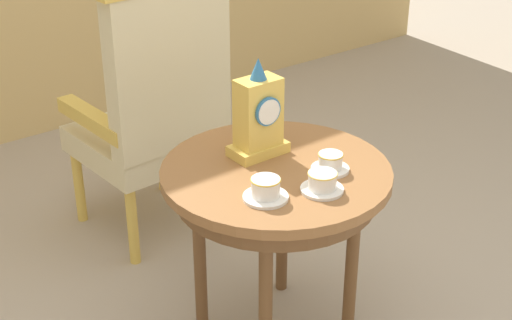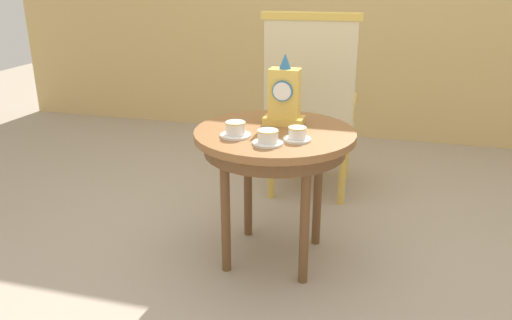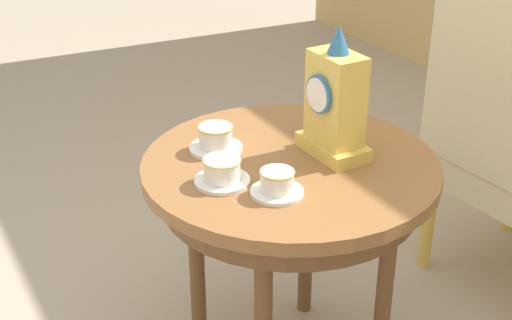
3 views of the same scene
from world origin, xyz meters
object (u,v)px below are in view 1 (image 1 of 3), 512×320
Objects in this scene: teacup_right at (323,182)px; teacup_center at (330,163)px; mantel_clock at (257,117)px; side_table at (276,189)px; teacup_left at (266,190)px; armchair at (156,107)px.

teacup_right is 1.08× the size of teacup_center.
teacup_right is at bearing -88.33° from mantel_clock.
side_table is at bearing 137.47° from teacup_center.
teacup_left is 1.12× the size of teacup_center.
side_table is at bearing 96.22° from teacup_right.
teacup_left is at bearing -176.47° from teacup_center.
teacup_center is at bearing -84.12° from armchair.
mantel_clock is at bearing -91.56° from armchair.
teacup_right is at bearing -90.55° from armchair.
armchair is (0.03, 0.81, 0.01)m from side_table.
side_table is 0.20m from teacup_center.
armchair is at bearing 95.88° from teacup_center.
teacup_left is 1.04× the size of teacup_right.
teacup_left is 0.41× the size of mantel_clock.
teacup_center is at bearing 3.53° from teacup_left.
teacup_center is at bearing 38.45° from teacup_right.
side_table is at bearing -96.29° from mantel_clock.
mantel_clock is at bearing 83.71° from side_table.
side_table is at bearing 42.24° from teacup_left.
mantel_clock reaches higher than teacup_left.
teacup_left reaches higher than side_table.
mantel_clock is (0.01, 0.12, 0.21)m from side_table.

